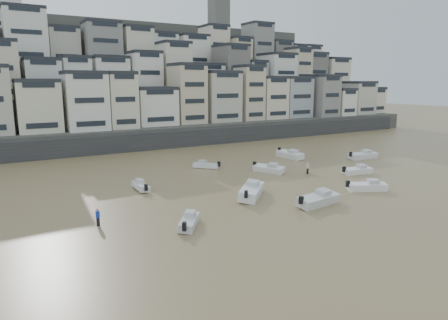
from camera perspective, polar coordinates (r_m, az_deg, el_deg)
harbor_wall at (r=83.32m, az=-8.77°, el=2.88°), size 140.00×3.00×3.50m
hillside at (r=121.69m, az=-13.96°, el=10.57°), size 141.04×66.00×50.00m
boat_a at (r=45.67m, az=13.33°, el=-5.30°), size 6.32×2.81×1.67m
boat_b at (r=53.47m, az=19.75°, el=-3.38°), size 5.51×3.94×1.45m
boat_c at (r=47.69m, az=3.94°, el=-4.17°), size 6.54×6.59×1.91m
boat_d at (r=62.64m, az=18.52°, el=-1.27°), size 5.24×2.54×1.37m
boat_e at (r=60.66m, az=6.40°, el=-1.12°), size 3.70×5.52×1.44m
boat_f at (r=51.83m, az=-11.80°, el=-3.54°), size 1.53×4.38×1.19m
boat_g at (r=75.04m, az=19.27°, el=0.76°), size 6.14×2.70×1.62m
boat_h at (r=63.48m, az=-2.58°, el=-0.60°), size 4.18×4.31×1.23m
boat_i at (r=72.52m, az=9.38°, el=0.94°), size 2.11×6.36×1.73m
boat_j at (r=38.39m, az=-5.02°, el=-8.52°), size 3.99×4.65×1.27m
person_blue at (r=40.11m, az=-17.58°, el=-7.78°), size 0.44×0.44×1.74m
person_pink at (r=60.70m, az=11.87°, el=-1.13°), size 0.44×0.44×1.74m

